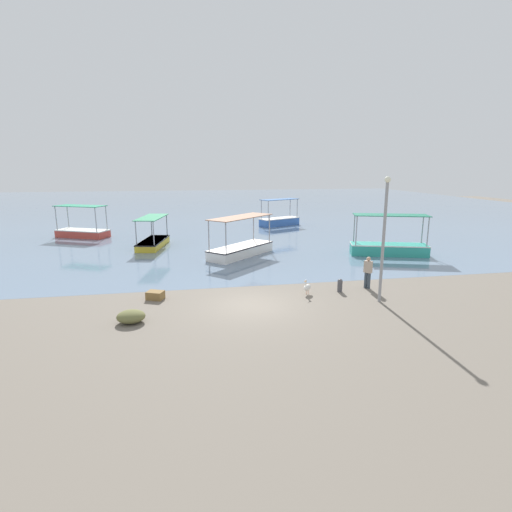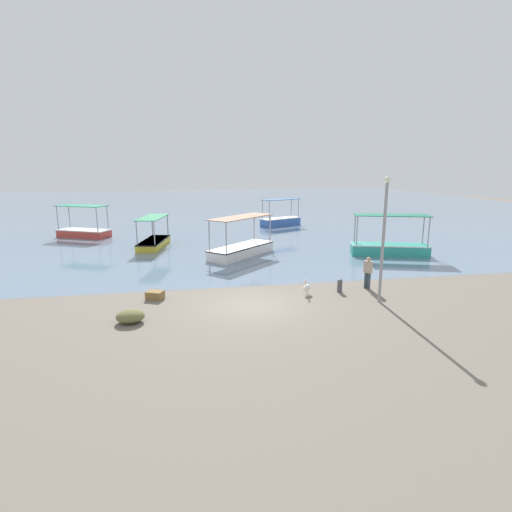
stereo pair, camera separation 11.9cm
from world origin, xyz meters
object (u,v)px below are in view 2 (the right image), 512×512
object	(u,v)px
fishing_boat_far_right	(84,231)
pelican	(307,287)
fishing_boat_center	(241,248)
lamp_post	(384,233)
fishing_boat_near_left	(281,220)
fishing_boat_outer	(389,247)
mooring_bollard	(340,285)
cargo_crate	(155,295)
fisherman_standing	(368,272)
net_pile	(130,316)
fishing_boat_near_right	(154,241)

from	to	relation	value
fishing_boat_far_right	pelican	xyz separation A→B (m)	(14.94, -19.70, -0.16)
fishing_boat_center	lamp_post	size ratio (longest dim) A/B	0.91
fishing_boat_near_left	lamp_post	distance (m)	25.38
fishing_boat_outer	pelican	distance (m)	11.53
fishing_boat_far_right	mooring_bollard	distance (m)	25.75
fishing_boat_center	cargo_crate	world-z (taller)	fishing_boat_center
cargo_crate	fisherman_standing	bearing A→B (deg)	-1.00
mooring_bollard	net_pile	xyz separation A→B (m)	(-9.99, -2.36, -0.10)
mooring_bollard	fishing_boat_far_right	bearing A→B (deg)	130.47
fishing_boat_outer	fisherman_standing	size ratio (longest dim) A/B	3.33
fishing_boat_near_right	lamp_post	size ratio (longest dim) A/B	0.87
fishing_boat_far_right	fisherman_standing	size ratio (longest dim) A/B	2.94
fishing_boat_outer	cargo_crate	world-z (taller)	fishing_boat_outer
fishing_boat_outer	pelican	size ratio (longest dim) A/B	7.03
fisherman_standing	fishing_boat_center	bearing A→B (deg)	120.99
pelican	fishing_boat_far_right	bearing A→B (deg)	127.18
lamp_post	fishing_boat_near_right	bearing A→B (deg)	126.30
fishing_boat_outer	fisherman_standing	xyz separation A→B (m)	(-5.15, -7.28, 0.32)
fishing_boat_center	net_pile	size ratio (longest dim) A/B	4.60
fishing_boat_center	cargo_crate	xyz separation A→B (m)	(-5.46, -8.76, -0.35)
net_pile	fishing_boat_outer	bearing A→B (deg)	30.69
fishing_boat_center	net_pile	bearing A→B (deg)	-118.29
fishing_boat_near_left	lamp_post	world-z (taller)	lamp_post
pelican	lamp_post	xyz separation A→B (m)	(3.05, -1.65, 2.90)
fishing_boat_near_right	mooring_bollard	size ratio (longest dim) A/B	7.38
net_pile	fishing_boat_far_right	bearing A→B (deg)	107.05
fishing_boat_center	fishing_boat_near_right	bearing A→B (deg)	144.91
lamp_post	cargo_crate	xyz separation A→B (m)	(-10.46, 2.27, -3.08)
fishing_boat_near_left	cargo_crate	bearing A→B (deg)	-117.14
net_pile	cargo_crate	world-z (taller)	net_pile
fishing_boat_near_left	cargo_crate	size ratio (longest dim) A/B	6.17
fishing_boat_near_right	lamp_post	bearing A→B (deg)	-53.70
pelican	mooring_bollard	xyz separation A→B (m)	(1.78, 0.11, -0.01)
mooring_bollard	net_pile	bearing A→B (deg)	-166.72
fishing_boat_near_right	fishing_boat_far_right	world-z (taller)	fishing_boat_far_right
cargo_crate	pelican	bearing A→B (deg)	-4.77
fishing_boat_center	fishing_boat_near_left	world-z (taller)	fishing_boat_near_left
fisherman_standing	fishing_boat_far_right	bearing A→B (deg)	133.62
pelican	fisherman_standing	size ratio (longest dim) A/B	0.47
fishing_boat_near_left	cargo_crate	distance (m)	25.78
fishing_boat_near_left	fisherman_standing	xyz separation A→B (m)	(-0.92, -23.13, 0.32)
fishing_boat_outer	pelican	world-z (taller)	fishing_boat_outer
fishing_boat_near_right	fishing_boat_near_left	world-z (taller)	fishing_boat_near_left
fishing_boat_near_left	lamp_post	size ratio (longest dim) A/B	0.81
mooring_bollard	fisherman_standing	xyz separation A→B (m)	(1.65, 0.32, 0.54)
fishing_boat_far_right	lamp_post	xyz separation A→B (m)	(17.99, -21.35, 2.73)
mooring_bollard	net_pile	distance (m)	10.26
cargo_crate	fishing_boat_center	bearing A→B (deg)	58.04
fishing_boat_center	fisherman_standing	bearing A→B (deg)	-59.01
fishing_boat_far_right	cargo_crate	xyz separation A→B (m)	(7.52, -19.08, -0.34)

